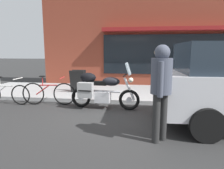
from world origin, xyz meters
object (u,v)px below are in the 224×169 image
touring_motorcycle (100,89)px  sandwich_board_sign (78,81)px  second_bicycle_by_cafe (6,93)px  pedestrian_walking (161,82)px  parked_bicycle (49,93)px

touring_motorcycle → sandwich_board_sign: 2.09m
sandwich_board_sign → second_bicycle_by_cafe: size_ratio=0.51×
pedestrian_walking → second_bicycle_by_cafe: size_ratio=1.09×
parked_bicycle → second_bicycle_by_cafe: bearing=-175.2°
touring_motorcycle → parked_bicycle: (-1.70, 0.22, -0.21)m
sandwich_board_sign → parked_bicycle: bearing=-108.9°
sandwich_board_sign → second_bicycle_by_cafe: 2.50m
touring_motorcycle → second_bicycle_by_cafe: (-3.10, 0.11, -0.24)m
parked_bicycle → pedestrian_walking: size_ratio=0.95×
touring_motorcycle → pedestrian_walking: (1.54, -2.03, 0.55)m
touring_motorcycle → sandwich_board_sign: touring_motorcycle is taller
pedestrian_walking → second_bicycle_by_cafe: pedestrian_walking is taller
pedestrian_walking → second_bicycle_by_cafe: 5.17m
parked_bicycle → pedestrian_walking: 4.02m
pedestrian_walking → touring_motorcycle: bearing=127.1°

